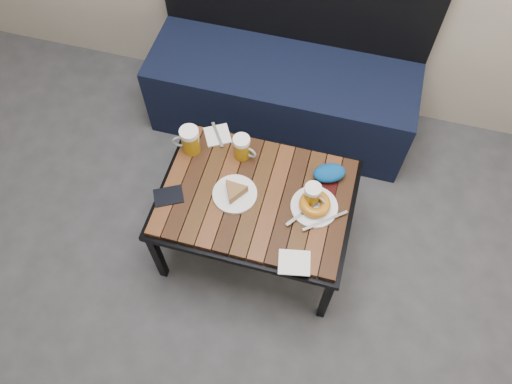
% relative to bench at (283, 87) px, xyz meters
% --- Properties ---
extents(room_shell, '(4.00, 4.00, 4.00)m').
position_rel_bench_xyz_m(room_shell, '(-0.13, -1.26, 1.48)').
color(room_shell, gray).
rests_on(room_shell, ground).
extents(bench, '(1.40, 0.50, 0.95)m').
position_rel_bench_xyz_m(bench, '(0.00, 0.00, 0.00)').
color(bench, black).
rests_on(bench, ground).
extents(cafe_table, '(0.84, 0.62, 0.47)m').
position_rel_bench_xyz_m(cafe_table, '(0.06, -0.80, 0.16)').
color(cafe_table, black).
rests_on(cafe_table, ground).
extents(beer_mug_left, '(0.13, 0.10, 0.14)m').
position_rel_bench_xyz_m(beer_mug_left, '(-0.28, -0.65, 0.27)').
color(beer_mug_left, '#9A6E0C').
rests_on(beer_mug_left, cafe_table).
extents(beer_mug_centre, '(0.12, 0.09, 0.12)m').
position_rel_bench_xyz_m(beer_mug_centre, '(-0.05, -0.62, 0.26)').
color(beer_mug_centre, '#9A6E0C').
rests_on(beer_mug_centre, cafe_table).
extents(beer_mug_right, '(0.11, 0.09, 0.11)m').
position_rel_bench_xyz_m(beer_mug_right, '(0.30, -0.77, 0.26)').
color(beer_mug_right, '#9A6E0C').
rests_on(beer_mug_right, cafe_table).
extents(plate_pie, '(0.19, 0.19, 0.05)m').
position_rel_bench_xyz_m(plate_pie, '(-0.02, -0.82, 0.22)').
color(plate_pie, white).
rests_on(plate_pie, cafe_table).
extents(plate_bagel, '(0.24, 0.23, 0.05)m').
position_rel_bench_xyz_m(plate_bagel, '(0.32, -0.80, 0.22)').
color(plate_bagel, white).
rests_on(plate_bagel, cafe_table).
extents(napkin_left, '(0.15, 0.15, 0.01)m').
position_rel_bench_xyz_m(napkin_left, '(-0.19, -0.54, 0.20)').
color(napkin_left, white).
rests_on(napkin_left, cafe_table).
extents(napkin_right, '(0.14, 0.13, 0.01)m').
position_rel_bench_xyz_m(napkin_right, '(0.29, -1.06, 0.20)').
color(napkin_right, white).
rests_on(napkin_right, cafe_table).
extents(passport_navy, '(0.15, 0.14, 0.01)m').
position_rel_bench_xyz_m(passport_navy, '(-0.30, -0.90, 0.20)').
color(passport_navy, black).
rests_on(passport_navy, cafe_table).
extents(passport_burgundy, '(0.10, 0.14, 0.01)m').
position_rel_bench_xyz_m(passport_burgundy, '(0.34, -0.66, 0.20)').
color(passport_burgundy, black).
rests_on(passport_burgundy, cafe_table).
extents(knit_pouch, '(0.17, 0.14, 0.06)m').
position_rel_bench_xyz_m(knit_pouch, '(0.35, -0.63, 0.23)').
color(knit_pouch, '#051C8E').
rests_on(knit_pouch, cafe_table).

